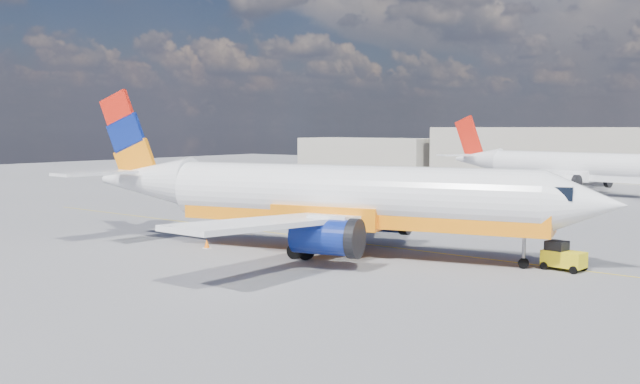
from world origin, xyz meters
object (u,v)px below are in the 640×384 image
Objects in this scene: main_jet at (332,197)px; gse_tug at (563,257)px; traffic_cone at (207,244)px; second_jet at (569,167)px.

gse_tug is (13.31, 3.85, -2.84)m from main_jet.
traffic_cone is (-7.76, -3.54, -3.30)m from main_jet.
second_jet reaches higher than traffic_cone.
traffic_cone is at bearing -169.89° from main_jet.
gse_tug is 3.92× the size of traffic_cone.
main_jet is at bearing 24.54° from traffic_cone.
second_jet is at bearing 78.18° from main_jet.
main_jet reaches higher than second_jet.
main_jet is 50.18m from second_jet.
second_jet is (-2.28, 50.13, -0.39)m from main_jet.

